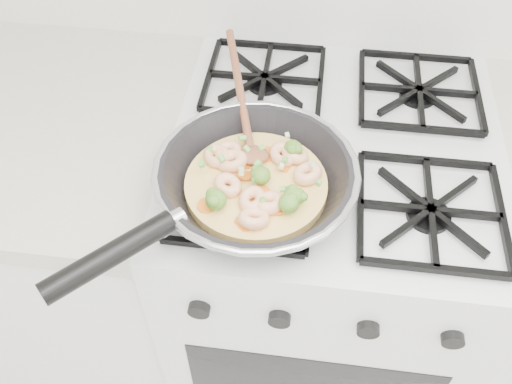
# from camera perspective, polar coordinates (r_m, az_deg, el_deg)

# --- Properties ---
(stove) EXTENTS (0.60, 0.60, 0.92)m
(stove) POSITION_cam_1_polar(r_m,az_deg,el_deg) (1.36, 6.26, -8.51)
(stove) COLOR white
(stove) RESTS_ON ground
(counter_left) EXTENTS (1.00, 0.60, 0.90)m
(counter_left) POSITION_cam_1_polar(r_m,az_deg,el_deg) (1.56, -24.63, -4.74)
(counter_left) COLOR white
(counter_left) RESTS_ON ground
(skillet) EXTENTS (0.41, 0.58, 0.10)m
(skillet) POSITION_cam_1_polar(r_m,az_deg,el_deg) (0.86, -0.27, 1.13)
(skillet) COLOR black
(skillet) RESTS_ON stove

